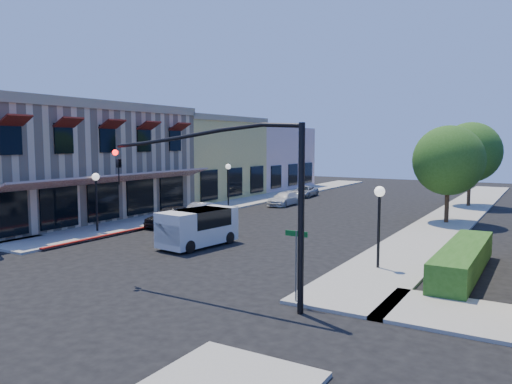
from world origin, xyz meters
The scene contains 21 objects.
ground centered at (0.00, 0.00, 0.00)m, with size 120.00×120.00×0.00m, color black.
sidewalk_left centered at (-8.75, 27.00, 0.06)m, with size 3.50×50.00×0.12m, color gray.
sidewalk_right centered at (8.75, 27.00, 0.06)m, with size 3.50×50.00×0.12m, color gray.
curb_red_strip centered at (-6.90, 8.00, 0.00)m, with size 0.25×10.00×0.06m, color maroon.
corner_brick_building centered at (-15.45, 11.00, 4.01)m, with size 11.77×18.20×8.10m.
yellow_stucco_building centered at (-15.50, 26.00, 3.80)m, with size 10.00×12.00×7.60m, color tan.
pink_stucco_building centered at (-15.50, 38.00, 3.50)m, with size 10.00×12.00×7.00m, color beige.
hedge centered at (11.70, 9.00, 0.00)m, with size 1.40×8.00×1.10m, color #214D16.
street_tree_a centered at (8.80, 22.00, 4.19)m, with size 4.56×4.56×6.48m.
street_tree_b centered at (8.80, 32.00, 4.54)m, with size 4.94×4.94×7.02m.
signal_mast_arm centered at (5.86, 1.50, 4.09)m, with size 8.01×0.39×6.00m.
street_name_sign centered at (7.50, 2.20, 1.70)m, with size 0.80×0.06×2.50m.
lamppost_left_near centered at (-8.50, 8.00, 2.74)m, with size 0.44×0.44×3.57m.
lamppost_left_far centered at (-8.50, 22.00, 2.74)m, with size 0.44×0.44×3.57m.
lamppost_right_near centered at (8.50, 8.00, 2.74)m, with size 0.44×0.44×3.57m.
lamppost_right_far centered at (8.50, 24.00, 2.74)m, with size 0.44×0.44×3.57m.
white_van centered at (-1.01, 7.96, 1.10)m, with size 2.39×4.51×1.91m.
parked_car_a centered at (-6.20, 12.00, 0.66)m, with size 1.57×3.90×1.33m, color black.
parked_car_b centered at (-6.20, 14.92, 0.60)m, with size 1.26×3.62×1.19m, color silver.
parked_car_c centered at (-4.80, 25.00, 0.57)m, with size 1.59×3.91×1.13m, color silver.
parked_car_d centered at (-6.20, 32.00, 0.54)m, with size 1.80×3.90×1.08m, color #A7A8AC.
Camera 1 is at (14.61, -12.37, 5.41)m, focal length 35.00 mm.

